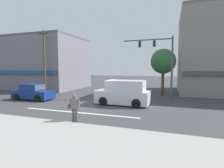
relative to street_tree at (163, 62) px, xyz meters
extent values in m
plane|color=#3D3D3F|center=(-5.31, -6.64, -3.92)|extent=(120.00, 120.00, 0.00)
cube|color=silver|center=(-5.31, -10.14, -3.91)|extent=(9.00, 0.24, 0.01)
cube|color=#9E9993|center=(-5.31, -15.14, -3.84)|extent=(40.00, 5.00, 0.16)
cube|color=slate|center=(-18.80, 2.37, -0.12)|extent=(12.59, 9.26, 7.60)
cube|color=#1E5184|center=(-18.80, -2.36, -1.32)|extent=(11.96, 0.24, 0.50)
cube|color=#57545B|center=(-18.80, 2.37, 3.83)|extent=(12.59, 9.26, 0.30)
cylinder|color=#4C3823|center=(0.00, 0.00, -2.47)|extent=(0.32, 0.32, 2.88)
sphere|color=#28602D|center=(0.00, 0.00, 0.03)|extent=(2.84, 2.84, 2.84)
cylinder|color=brown|center=(-13.94, -3.07, -0.03)|extent=(0.22, 0.22, 7.77)
cube|color=#473828|center=(-13.94, -3.07, 3.45)|extent=(1.40, 0.12, 0.10)
cylinder|color=brown|center=(2.74, 1.76, 0.51)|extent=(0.22, 0.22, 8.85)
cube|color=#473828|center=(2.74, 1.76, 4.53)|extent=(1.40, 0.12, 0.10)
cylinder|color=#47474C|center=(0.96, -3.20, -0.82)|extent=(0.18, 0.18, 6.20)
cylinder|color=#47474C|center=(-1.43, -3.14, 2.03)|extent=(4.80, 0.24, 0.12)
cube|color=black|center=(-0.71, -3.16, 1.63)|extent=(0.21, 0.25, 0.60)
sphere|color=red|center=(-0.83, -3.15, 1.81)|extent=(0.12, 0.12, 0.12)
sphere|color=black|center=(-0.83, -3.15, 1.63)|extent=(0.12, 0.12, 0.12)
sphere|color=black|center=(-0.83, -3.15, 1.45)|extent=(0.12, 0.12, 0.12)
cube|color=black|center=(-2.15, -3.12, 1.63)|extent=(0.21, 0.25, 0.60)
sphere|color=red|center=(-2.27, -3.12, 1.81)|extent=(0.12, 0.12, 0.12)
sphere|color=black|center=(-2.27, -3.12, 1.63)|extent=(0.12, 0.12, 0.12)
sphere|color=black|center=(-2.27, -3.12, 1.45)|extent=(0.12, 0.12, 0.12)
cube|color=navy|center=(-12.18, -6.98, -3.38)|extent=(4.10, 1.71, 0.80)
cube|color=navy|center=(-12.28, -6.98, -2.66)|extent=(1.90, 1.56, 0.64)
cube|color=#475666|center=(-11.31, -6.97, -2.66)|extent=(0.06, 1.44, 0.54)
cylinder|color=black|center=(-10.91, -6.12, -3.60)|extent=(0.64, 0.18, 0.64)
cylinder|color=black|center=(-10.91, -7.82, -3.60)|extent=(0.64, 0.18, 0.64)
cylinder|color=black|center=(-13.45, -6.13, -3.60)|extent=(0.64, 0.18, 0.64)
cylinder|color=black|center=(-13.45, -7.83, -3.60)|extent=(0.64, 0.18, 0.64)
cube|color=silver|center=(-3.04, -6.41, -3.25)|extent=(4.64, 1.96, 1.10)
cube|color=silver|center=(-2.74, -6.42, -2.25)|extent=(3.24, 1.88, 0.90)
cube|color=#475666|center=(-4.36, -6.38, -2.25)|extent=(0.10, 1.66, 0.76)
cylinder|color=black|center=(-4.49, -7.30, -3.56)|extent=(0.72, 0.22, 0.72)
cylinder|color=black|center=(-4.44, -5.46, -3.56)|extent=(0.72, 0.22, 0.72)
cylinder|color=black|center=(-1.64, -7.37, -3.56)|extent=(0.72, 0.22, 0.72)
cylinder|color=black|center=(-1.59, -5.53, -3.56)|extent=(0.72, 0.22, 0.72)
cube|color=maroon|center=(-3.97, 0.01, -3.38)|extent=(1.77, 4.13, 0.80)
cube|color=maroon|center=(-3.97, -0.09, -2.66)|extent=(1.59, 1.93, 0.64)
cube|color=#475666|center=(-3.96, 0.88, -2.66)|extent=(1.44, 0.08, 0.54)
cylinder|color=black|center=(-4.80, 1.29, -3.60)|extent=(0.19, 0.64, 0.64)
cylinder|color=black|center=(-3.10, 1.26, -3.60)|extent=(0.19, 0.64, 0.64)
cylinder|color=black|center=(-4.84, -1.25, -3.60)|extent=(0.19, 0.64, 0.64)
cylinder|color=black|center=(-3.14, -1.28, -3.60)|extent=(0.19, 0.64, 0.64)
cylinder|color=#4C4742|center=(-4.13, -12.30, -3.49)|extent=(0.14, 0.14, 0.86)
cylinder|color=#4C4742|center=(-4.30, -12.35, -3.49)|extent=(0.14, 0.14, 0.86)
cube|color=slate|center=(-4.22, -12.33, -2.77)|extent=(0.40, 0.31, 0.58)
sphere|color=brown|center=(-4.22, -12.33, -2.36)|extent=(0.22, 0.22, 0.22)
cylinder|color=slate|center=(-3.98, -12.26, -2.77)|extent=(0.09, 0.09, 0.56)
cylinder|color=slate|center=(-4.45, -12.39, -2.77)|extent=(0.09, 0.09, 0.56)
cube|color=brown|center=(-4.54, -12.37, -2.94)|extent=(0.19, 0.30, 0.24)
camera|label=1|loc=(0.96, -20.88, -0.80)|focal=28.00mm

